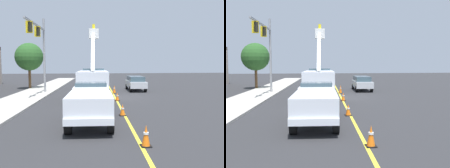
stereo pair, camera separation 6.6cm
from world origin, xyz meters
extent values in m
plane|color=#2D2D30|center=(0.00, 0.00, 0.00)|extent=(120.00, 120.00, 0.00)
cube|color=#B2ADA3|center=(0.61, 8.31, 0.06)|extent=(60.10, 7.97, 0.12)
cube|color=yellow|center=(0.00, 0.00, 0.00)|extent=(49.88, 3.81, 0.01)
cube|color=white|center=(-0.61, 2.07, 0.90)|extent=(8.36, 3.09, 0.36)
cube|color=white|center=(2.01, 1.88, 1.67)|extent=(2.79, 2.54, 1.60)
cube|color=#384C56|center=(2.21, 1.87, 2.37)|extent=(1.95, 2.23, 0.64)
cube|color=white|center=(-1.59, 2.15, 1.62)|extent=(5.42, 2.88, 1.80)
cube|color=white|center=(-2.28, 2.19, 3.74)|extent=(1.81, 0.42, 2.50)
cube|color=white|center=(-0.19, 2.02, 5.54)|extent=(2.77, 0.50, 1.50)
cube|color=white|center=(1.12, 1.91, 6.02)|extent=(0.90, 0.90, 0.90)
cube|color=yellow|center=(1.12, 1.91, 6.62)|extent=(0.36, 0.24, 0.60)
cylinder|color=black|center=(2.34, 2.99, 0.52)|extent=(1.06, 0.41, 1.04)
cylinder|color=black|center=(2.17, 0.74, 0.52)|extent=(1.06, 0.41, 1.04)
cylinder|color=black|center=(-2.00, 3.30, 0.52)|extent=(1.06, 0.41, 1.04)
cylinder|color=black|center=(-2.16, 1.06, 0.52)|extent=(1.06, 0.41, 1.04)
cylinder|color=black|center=(-3.30, 3.40, 0.52)|extent=(1.06, 0.41, 1.04)
cylinder|color=black|center=(-3.47, 1.16, 0.52)|extent=(1.06, 0.41, 1.04)
cube|color=white|center=(-9.59, 2.73, 0.75)|extent=(5.74, 2.50, 0.30)
cube|color=white|center=(-8.36, 2.64, 1.30)|extent=(2.15, 2.07, 1.10)
cube|color=#384C56|center=(-8.16, 2.63, 1.78)|extent=(1.47, 1.86, 0.56)
cube|color=white|center=(-10.59, 2.80, 1.15)|extent=(3.50, 2.34, 1.10)
cylinder|color=black|center=(-7.68, 3.54, 0.42)|extent=(0.86, 0.36, 0.84)
cylinder|color=black|center=(-7.81, 1.65, 0.42)|extent=(0.86, 0.36, 0.84)
cylinder|color=black|center=(-11.36, 3.81, 0.42)|extent=(0.86, 0.36, 0.84)
cylinder|color=black|center=(-11.50, 1.92, 0.42)|extent=(0.86, 0.36, 0.84)
cube|color=silver|center=(5.47, -3.31, 0.79)|extent=(4.93, 2.25, 0.70)
cube|color=#384C56|center=(5.62, -3.32, 1.39)|extent=(3.57, 1.92, 0.60)
cylinder|color=black|center=(3.78, -4.04, 0.34)|extent=(0.70, 0.29, 0.68)
cylinder|color=black|center=(3.91, -2.33, 0.34)|extent=(0.70, 0.29, 0.68)
cylinder|color=black|center=(7.04, -4.28, 0.34)|extent=(0.70, 0.29, 0.68)
cylinder|color=black|center=(7.16, -2.57, 0.34)|extent=(0.70, 0.29, 0.68)
cube|color=black|center=(-13.36, 0.81, 0.02)|extent=(0.40, 0.40, 0.04)
cone|color=orange|center=(-13.36, 0.81, 0.43)|extent=(0.32, 0.32, 0.78)
cylinder|color=white|center=(-13.36, 0.81, 0.51)|extent=(0.20, 0.20, 0.08)
cube|color=black|center=(-7.92, 0.72, 0.02)|extent=(0.40, 0.40, 0.04)
cone|color=orange|center=(-7.92, 0.72, 0.37)|extent=(0.32, 0.32, 0.66)
cylinder|color=white|center=(-7.92, 0.72, 0.44)|extent=(0.20, 0.20, 0.08)
cube|color=black|center=(-2.10, 0.12, 0.02)|extent=(0.40, 0.40, 0.04)
cone|color=orange|center=(-2.10, 0.12, 0.37)|extent=(0.32, 0.32, 0.66)
cylinder|color=white|center=(-2.10, 0.12, 0.44)|extent=(0.20, 0.20, 0.08)
cube|color=black|center=(3.18, -0.40, 0.02)|extent=(0.40, 0.40, 0.04)
cone|color=orange|center=(3.18, -0.40, 0.46)|extent=(0.32, 0.32, 0.84)
cylinder|color=white|center=(3.18, -0.40, 0.54)|extent=(0.20, 0.20, 0.08)
cylinder|color=gray|center=(4.41, 7.03, 3.97)|extent=(0.22, 0.22, 7.94)
cube|color=gray|center=(1.02, 7.28, 6.78)|extent=(6.79, 0.66, 0.16)
cube|color=gold|center=(1.70, 7.23, 6.23)|extent=(0.16, 0.57, 1.00)
cube|color=black|center=(1.69, 7.13, 6.23)|extent=(0.22, 0.33, 0.84)
cube|color=gold|center=(-1.01, 7.43, 6.23)|extent=(0.16, 0.57, 1.00)
cube|color=black|center=(-1.02, 7.33, 6.23)|extent=(0.22, 0.33, 0.84)
cylinder|color=brown|center=(8.90, 9.51, 1.42)|extent=(0.32, 0.32, 2.84)
sphere|color=#285623|center=(8.90, 9.51, 4.05)|extent=(3.45, 3.45, 3.45)
camera|label=1|loc=(-21.81, 3.27, 3.10)|focal=37.80mm
camera|label=2|loc=(-21.82, 3.20, 3.10)|focal=37.80mm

